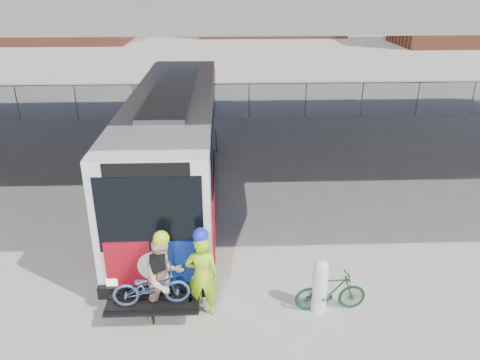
{
  "coord_description": "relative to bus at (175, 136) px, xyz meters",
  "views": [
    {
      "loc": [
        -0.45,
        -12.14,
        6.92
      ],
      "look_at": [
        0.04,
        0.05,
        1.6
      ],
      "focal_mm": 35.0,
      "sensor_mm": 36.0,
      "label": 1
    }
  ],
  "objects": [
    {
      "name": "ground",
      "position": [
        2.0,
        -2.64,
        -2.11
      ],
      "size": [
        160.0,
        160.0,
        0.0
      ],
      "primitive_type": "plane",
      "color": "#9E9991",
      "rests_on": "ground"
    },
    {
      "name": "bus",
      "position": [
        0.0,
        0.0,
        0.0
      ],
      "size": [
        2.67,
        12.9,
        3.69
      ],
      "color": "silver",
      "rests_on": "ground"
    },
    {
      "name": "chainlink_fence",
      "position": [
        2.0,
        9.36,
        -0.69
      ],
      "size": [
        30.0,
        0.06,
        30.0
      ],
      "color": "gray",
      "rests_on": "ground"
    },
    {
      "name": "bollard",
      "position": [
        3.65,
        -6.33,
        -1.41
      ],
      "size": [
        0.34,
        0.34,
        1.31
      ],
      "color": "silver",
      "rests_on": "ground"
    },
    {
      "name": "cyclist_hivis",
      "position": [
        1.06,
        -6.33,
        -1.07
      ],
      "size": [
        0.72,
        0.48,
        2.16
      ],
      "rotation": [
        0.0,
        0.0,
        3.15
      ],
      "color": "#A2DB17",
      "rests_on": "ground"
    },
    {
      "name": "cyclist_tan",
      "position": [
        0.26,
        -6.41,
        -1.09
      ],
      "size": [
        1.21,
        1.17,
        2.15
      ],
      "rotation": [
        0.0,
        0.0,
        0.64
      ],
      "color": "#DDB28E",
      "rests_on": "ground"
    },
    {
      "name": "bike_parked",
      "position": [
        3.91,
        -6.33,
        -1.63
      ],
      "size": [
        1.62,
        0.51,
        0.97
      ],
      "primitive_type": "imported",
      "rotation": [
        0.0,
        0.0,
        1.61
      ],
      "color": "#133C25",
      "rests_on": "ground"
    }
  ]
}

